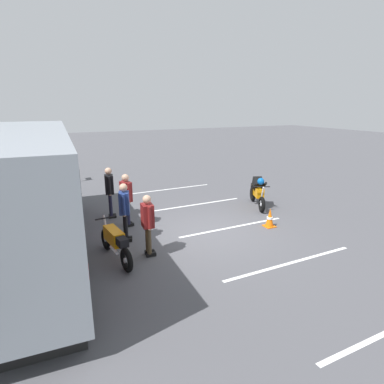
# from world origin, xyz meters

# --- Properties ---
(ground_plane) EXTENTS (80.00, 80.00, 0.00)m
(ground_plane) POSITION_xyz_m (0.00, 0.00, 0.00)
(ground_plane) COLOR #4C4C51
(tour_bus) EXTENTS (9.30, 2.98, 3.25)m
(tour_bus) POSITION_xyz_m (0.70, 4.97, 1.64)
(tour_bus) COLOR #8C939E
(tour_bus) RESTS_ON ground_plane
(spectator_far_left) EXTENTS (0.58, 0.34, 1.65)m
(spectator_far_left) POSITION_xyz_m (-0.76, 2.08, 0.98)
(spectator_far_left) COLOR #473823
(spectator_far_left) RESTS_ON ground_plane
(spectator_left) EXTENTS (0.57, 0.39, 1.73)m
(spectator_left) POSITION_xyz_m (0.42, 2.38, 1.03)
(spectator_left) COLOR black
(spectator_left) RESTS_ON ground_plane
(spectator_centre) EXTENTS (0.58, 0.36, 1.74)m
(spectator_centre) POSITION_xyz_m (1.57, 2.04, 1.03)
(spectator_centre) COLOR black
(spectator_centre) RESTS_ON ground_plane
(spectator_right) EXTENTS (0.58, 0.35, 1.79)m
(spectator_right) POSITION_xyz_m (2.64, 2.35, 1.07)
(spectator_right) COLOR black
(spectator_right) RESTS_ON ground_plane
(parked_motorcycle_silver) EXTENTS (2.05, 0.58, 0.99)m
(parked_motorcycle_silver) POSITION_xyz_m (-0.65, 2.91, 0.48)
(parked_motorcycle_silver) COLOR black
(parked_motorcycle_silver) RESTS_ON ground_plane
(stunt_motorcycle) EXTENTS (1.94, 0.97, 1.23)m
(stunt_motorcycle) POSITION_xyz_m (1.45, -3.05, 0.61)
(stunt_motorcycle) COLOR black
(stunt_motorcycle) RESTS_ON ground_plane
(traffic_cone) EXTENTS (0.34, 0.34, 0.63)m
(traffic_cone) POSITION_xyz_m (-0.48, -2.12, 0.30)
(traffic_cone) COLOR orange
(traffic_cone) RESTS_ON ground_plane
(bay_line_b) EXTENTS (0.17, 4.01, 0.01)m
(bay_line_b) POSITION_xyz_m (-2.72, -1.01, 0.00)
(bay_line_b) COLOR white
(bay_line_b) RESTS_ON ground_plane
(bay_line_c) EXTENTS (0.16, 3.83, 0.01)m
(bay_line_c) POSITION_xyz_m (-0.02, -1.01, 0.00)
(bay_line_c) COLOR white
(bay_line_c) RESTS_ON ground_plane
(bay_line_d) EXTENTS (0.17, 3.90, 0.01)m
(bay_line_d) POSITION_xyz_m (2.69, -1.01, 0.00)
(bay_line_d) COLOR white
(bay_line_d) RESTS_ON ground_plane
(bay_line_e) EXTENTS (0.17, 3.93, 0.01)m
(bay_line_e) POSITION_xyz_m (5.40, -1.01, 0.00)
(bay_line_e) COLOR white
(bay_line_e) RESTS_ON ground_plane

